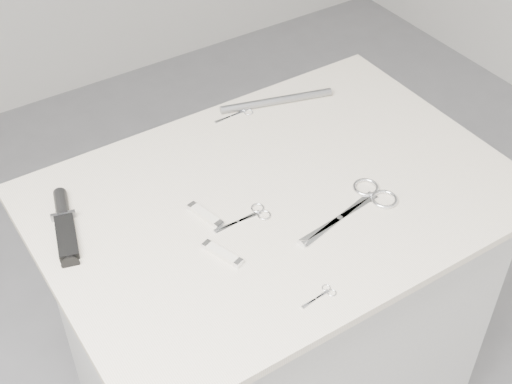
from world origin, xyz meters
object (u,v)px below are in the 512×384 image
metal_rail (277,101)px  pocket_knife_b (205,215)px  tiny_scissors (322,295)px  embroidery_scissors_b (239,113)px  plinth (274,330)px  pocket_knife_a (222,254)px  sheathed_knife (64,222)px  large_shears (363,202)px  embroidery_scissors_a (251,216)px

metal_rail → pocket_knife_b: bearing=-143.8°
tiny_scissors → metal_rail: size_ratio=0.26×
tiny_scissors → embroidery_scissors_b: bearing=67.5°
plinth → embroidery_scissors_b: bearing=74.2°
embroidery_scissors_b → pocket_knife_b: size_ratio=1.09×
pocket_knife_a → plinth: bearing=-84.1°
plinth → pocket_knife_a: 0.52m
embroidery_scissors_b → metal_rail: size_ratio=0.36×
sheathed_knife → pocket_knife_a: size_ratio=2.17×
embroidery_scissors_b → metal_rail: bearing=-10.2°
large_shears → tiny_scissors: large_shears is taller
tiny_scissors → pocket_knife_b: pocket_knife_b is taller
embroidery_scissors_b → metal_rail: (0.10, -0.02, 0.01)m
sheathed_knife → pocket_knife_a: bearing=-122.1°
embroidery_scissors_b → metal_rail: 0.10m
sheathed_knife → pocket_knife_b: (0.25, -0.14, -0.00)m
tiny_scissors → pocket_knife_a: (-0.10, 0.18, 0.00)m
plinth → sheathed_knife: 0.65m
embroidery_scissors_a → embroidery_scissors_b: size_ratio=1.22×
embroidery_scissors_b → large_shears: bearing=-84.9°
tiny_scissors → pocket_knife_b: bearing=98.8°
large_shears → sheathed_knife: size_ratio=1.26×
large_shears → pocket_knife_b: (-0.30, 0.14, 0.00)m
plinth → large_shears: large_shears is taller
plinth → large_shears: (0.13, -0.12, 0.47)m
pocket_knife_b → tiny_scissors: bearing=-179.2°
large_shears → pocket_knife_b: 0.33m
embroidery_scissors_a → sheathed_knife: bearing=151.1°
sheathed_knife → metal_rail: bearing=-62.9°
pocket_knife_b → metal_rail: size_ratio=0.32×
large_shears → metal_rail: (0.05, 0.40, 0.01)m
plinth → embroidery_scissors_b: size_ratio=8.91×
sheathed_knife → pocket_knife_a: sheathed_knife is taller
plinth → pocket_knife_b: 0.50m
large_shears → metal_rail: metal_rail is taller
large_shears → embroidery_scissors_b: large_shears is taller
embroidery_scissors_a → pocket_knife_b: (-0.08, 0.05, 0.00)m
plinth → embroidery_scissors_b: (0.08, 0.29, 0.47)m
metal_rail → sheathed_knife: bearing=-168.8°
pocket_knife_a → metal_rail: (0.37, 0.37, 0.00)m
large_shears → tiny_scissors: (-0.22, -0.15, -0.00)m
metal_rail → embroidery_scissors_a: bearing=-131.5°
embroidery_scissors_b → sheathed_knife: size_ratio=0.51×
plinth → sheathed_knife: size_ratio=4.54×
embroidery_scissors_a → tiny_scissors: 0.25m
large_shears → tiny_scissors: bearing=-154.9°
sheathed_knife → large_shears: bearing=-101.1°
sheathed_knife → pocket_knife_b: bearing=-102.8°
embroidery_scissors_a → sheathed_knife: size_ratio=0.62×
embroidery_scissors_a → pocket_knife_b: 0.09m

